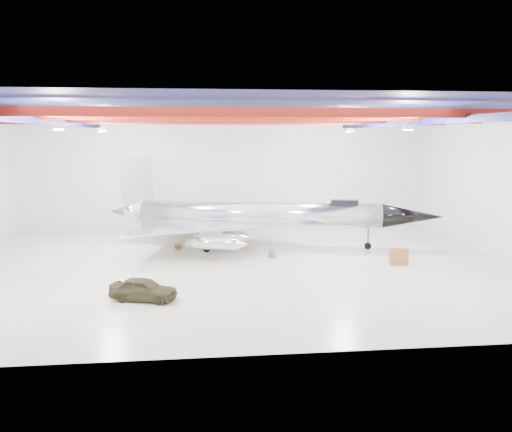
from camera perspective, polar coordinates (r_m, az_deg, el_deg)
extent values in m
plane|color=beige|center=(36.09, -2.49, -5.63)|extent=(40.00, 40.00, 0.00)
plane|color=silver|center=(50.02, -3.59, 4.90)|extent=(40.00, 0.00, 40.00)
plane|color=silver|center=(41.41, 26.32, 3.08)|extent=(0.00, 30.00, 30.00)
plane|color=#0A0F38|center=(34.94, -2.61, 12.09)|extent=(40.00, 40.00, 0.00)
cube|color=maroon|center=(25.94, -1.40, 11.78)|extent=(39.50, 0.25, 0.50)
cube|color=maroon|center=(31.92, -2.28, 11.29)|extent=(39.50, 0.25, 0.50)
cube|color=maroon|center=(37.91, -2.88, 10.95)|extent=(39.50, 0.25, 0.50)
cube|color=maroon|center=(43.90, -3.31, 10.71)|extent=(39.50, 0.25, 0.50)
cube|color=#0B0D45|center=(36.23, -22.21, 9.90)|extent=(0.25, 29.50, 0.40)
cube|color=#0B0D45|center=(37.58, 16.29, 10.16)|extent=(0.25, 29.50, 0.40)
cube|color=silver|center=(29.91, -21.64, 9.46)|extent=(0.55, 0.55, 0.25)
cube|color=silver|center=(31.26, 17.00, 9.66)|extent=(0.55, 0.55, 0.25)
cube|color=silver|center=(41.60, -17.19, 9.44)|extent=(0.55, 0.55, 0.25)
cube|color=silver|center=(42.58, 10.66, 9.67)|extent=(0.55, 0.55, 0.25)
cylinder|color=silver|center=(41.43, 0.40, 0.24)|extent=(19.85, 6.12, 1.99)
cone|color=black|center=(42.06, 17.48, -0.05)|extent=(5.27, 2.99, 1.99)
cone|color=silver|center=(44.06, -14.56, 0.48)|extent=(3.33, 2.57, 1.99)
cube|color=silver|center=(43.41, -13.46, 3.84)|extent=(2.75, 0.70, 4.47)
cube|color=black|center=(41.18, 10.08, 1.51)|extent=(2.30, 1.24, 0.50)
cylinder|color=silver|center=(36.81, -5.09, -3.14)|extent=(3.88, 1.67, 0.89)
cylinder|color=silver|center=(39.19, -4.39, -2.37)|extent=(3.88, 1.67, 0.89)
cylinder|color=silver|center=(44.96, -3.00, -0.86)|extent=(3.88, 1.67, 0.89)
cylinder|color=silver|center=(47.38, -2.53, -0.34)|extent=(3.88, 1.67, 0.89)
cylinder|color=#59595B|center=(41.85, 12.68, -2.52)|extent=(0.18, 0.18, 1.79)
cylinder|color=black|center=(41.97, 12.65, -3.35)|extent=(0.59, 0.33, 0.56)
cylinder|color=#59595B|center=(39.96, -5.65, -2.89)|extent=(0.18, 0.18, 1.79)
cylinder|color=black|center=(40.09, -5.64, -3.75)|extent=(0.59, 0.33, 0.56)
cylinder|color=#59595B|center=(44.74, -4.36, -1.57)|extent=(0.18, 0.18, 1.79)
cylinder|color=black|center=(44.86, -4.35, -2.34)|extent=(0.59, 0.33, 0.56)
imported|color=#3A341D|center=(29.18, -12.75, -8.14)|extent=(4.08, 2.58, 1.29)
cube|color=brown|center=(37.50, 15.98, -4.50)|extent=(1.33, 0.78, 1.16)
cube|color=olive|center=(41.82, -8.95, -3.43)|extent=(0.57, 0.51, 0.33)
cube|color=#A01016|center=(42.03, -6.12, -3.36)|extent=(0.46, 0.41, 0.27)
cylinder|color=#59595B|center=(38.26, 1.88, -4.40)|extent=(0.61, 0.61, 0.48)
cube|color=olive|center=(43.78, -2.80, -2.67)|extent=(0.84, 0.76, 0.48)
cube|color=olive|center=(41.86, -2.51, -3.30)|extent=(0.60, 0.52, 0.36)
cylinder|color=#59595B|center=(44.37, -1.62, -2.55)|extent=(0.48, 0.48, 0.40)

